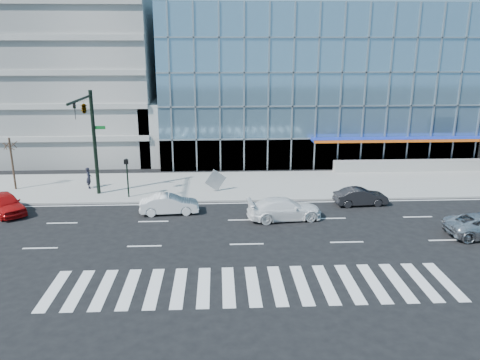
% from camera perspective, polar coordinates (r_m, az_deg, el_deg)
% --- Properties ---
extents(ground, '(160.00, 160.00, 0.00)m').
position_cam_1_polar(ground, '(31.58, 0.36, -4.89)').
color(ground, black).
rests_on(ground, ground).
extents(sidewalk, '(120.00, 8.00, 0.15)m').
position_cam_1_polar(sidewalk, '(39.13, -0.27, -0.61)').
color(sidewalk, gray).
rests_on(sidewalk, ground).
extents(theatre_building, '(42.00, 26.00, 15.00)m').
position_cam_1_polar(theatre_building, '(57.74, 13.23, 11.86)').
color(theatre_building, '#658DA8').
rests_on(theatre_building, ground).
extents(parking_garage, '(24.00, 24.00, 20.00)m').
position_cam_1_polar(parking_garage, '(58.44, -21.74, 13.67)').
color(parking_garage, gray).
rests_on(parking_garage, ground).
extents(ramp_block, '(6.00, 8.00, 6.00)m').
position_cam_1_polar(ramp_block, '(48.37, -7.96, 6.01)').
color(ramp_block, gray).
rests_on(ramp_block, ground).
extents(traffic_signal, '(1.14, 5.74, 8.00)m').
position_cam_1_polar(traffic_signal, '(35.66, -18.12, 7.00)').
color(traffic_signal, black).
rests_on(traffic_signal, sidewalk).
extents(ped_signal_post, '(0.30, 0.33, 3.00)m').
position_cam_1_polar(ped_signal_post, '(36.25, -13.61, 0.97)').
color(ped_signal_post, black).
rests_on(ped_signal_post, sidewalk).
extents(street_tree_near, '(1.10, 1.10, 4.23)m').
position_cam_1_polar(street_tree_near, '(41.11, -26.25, 3.86)').
color(street_tree_near, '#332319').
rests_on(street_tree_near, sidewalk).
extents(white_suv, '(5.24, 2.63, 1.46)m').
position_cam_1_polar(white_suv, '(31.66, 5.44, -3.51)').
color(white_suv, white).
rests_on(white_suv, ground).
extents(white_sedan, '(4.16, 1.71, 1.34)m').
position_cam_1_polar(white_sedan, '(32.96, -8.61, -2.94)').
color(white_sedan, silver).
rests_on(white_sedan, ground).
extents(dark_sedan, '(3.95, 1.66, 1.27)m').
position_cam_1_polar(dark_sedan, '(35.43, 14.49, -1.98)').
color(dark_sedan, black).
rests_on(dark_sedan, ground).
extents(red_sedan, '(4.10, 4.37, 1.46)m').
position_cam_1_polar(red_sedan, '(36.41, -26.69, -2.58)').
color(red_sedan, '#B00D0D').
rests_on(red_sedan, ground).
extents(pedestrian, '(0.57, 0.72, 1.73)m').
position_cam_1_polar(pedestrian, '(39.73, -17.96, 0.26)').
color(pedestrian, black).
rests_on(pedestrian, sidewalk).
extents(tilted_panel, '(1.74, 0.65, 1.82)m').
position_cam_1_polar(tilted_panel, '(37.00, -3.00, -0.03)').
color(tilted_panel, '#9E9E9E').
rests_on(tilted_panel, sidewalk).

